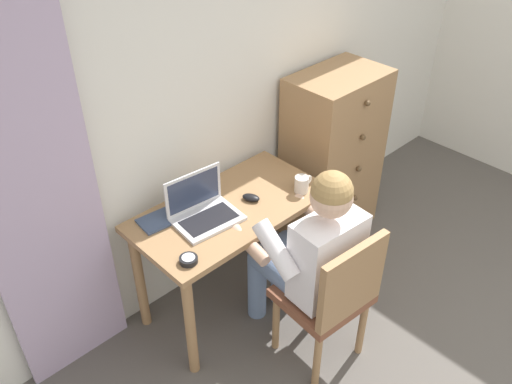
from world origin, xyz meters
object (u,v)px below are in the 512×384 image
person_seated (309,249)px  laptop (203,209)px  desk_clock (189,260)px  dresser (332,156)px  notebook_pad (159,220)px  coffee_mug (302,184)px  chair (332,295)px  computer_mouse (251,198)px  desk (231,224)px

person_seated → laptop: 0.59m
desk_clock → dresser: bearing=11.1°
notebook_pad → person_seated: bearing=-49.7°
dresser → coffee_mug: 0.69m
notebook_pad → laptop: bearing=-30.2°
chair → laptop: 0.80m
person_seated → desk_clock: 0.62m
computer_mouse → notebook_pad: bearing=133.6°
notebook_pad → coffee_mug: bearing=-18.8°
chair → computer_mouse: bearing=86.8°
computer_mouse → coffee_mug: 0.30m
desk → dresser: bearing=5.2°
desk → person_seated: 0.50m
dresser → computer_mouse: dresser is taller
desk → desk_clock: 0.49m
computer_mouse → notebook_pad: size_ratio=0.48×
laptop → desk_clock: bearing=-140.9°
desk → computer_mouse: bearing=-15.5°
desk → desk_clock: desk_clock is taller
dresser → notebook_pad: size_ratio=5.58×
chair → laptop: size_ratio=2.42×
laptop → desk_clock: laptop is taller
computer_mouse → desk_clock: bearing=172.1°
chair → computer_mouse: 0.69m
person_seated → dresser: bearing=32.9°
laptop → computer_mouse: bearing=-12.5°
desk_clock → computer_mouse: bearing=15.7°
coffee_mug → notebook_pad: bearing=155.5°
chair → person_seated: person_seated is taller
laptop → notebook_pad: size_ratio=1.72×
desk → computer_mouse: 0.19m
desk → computer_mouse: computer_mouse is taller
desk → dresser: size_ratio=0.93×
desk → laptop: (-0.16, 0.03, 0.17)m
coffee_mug → laptop: bearing=160.0°
desk → person_seated: person_seated is taller
desk → notebook_pad: 0.41m
desk_clock → notebook_pad: size_ratio=0.43×
chair → dresser: bearing=40.0°
computer_mouse → coffee_mug: size_ratio=0.83×
dresser → computer_mouse: bearing=-171.9°
desk_clock → desk: bearing=23.8°
person_seated → coffee_mug: (0.29, 0.32, 0.11)m
notebook_pad → coffee_mug: size_ratio=1.75×
computer_mouse → person_seated: bearing=-116.5°
computer_mouse → notebook_pad: computer_mouse is taller
laptop → computer_mouse: laptop is taller
desk_clock → notebook_pad: 0.36m
chair → person_seated: (0.01, 0.18, 0.18)m
dresser → chair: 1.19m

